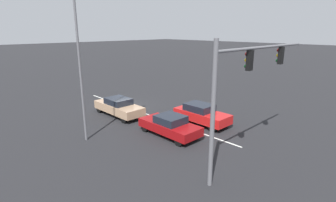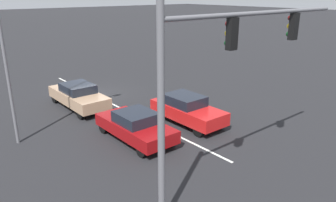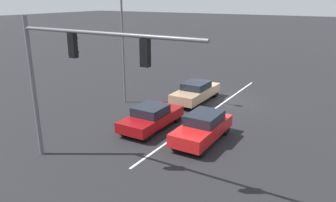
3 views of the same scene
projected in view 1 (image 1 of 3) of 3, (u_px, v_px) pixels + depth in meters
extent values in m
plane|color=black|center=(127.00, 107.00, 23.43)|extent=(240.00, 240.00, 0.00)
cube|color=silver|center=(147.00, 114.00, 21.52)|extent=(0.12, 17.52, 0.01)
cube|color=maroon|center=(170.00, 127.00, 17.14)|extent=(1.79, 4.29, 0.57)
cube|color=black|center=(171.00, 119.00, 16.93)|extent=(1.58, 1.73, 0.49)
cube|color=red|center=(155.00, 115.00, 18.98)|extent=(0.24, 0.06, 0.12)
cube|color=red|center=(142.00, 119.00, 18.13)|extent=(0.24, 0.06, 0.12)
cylinder|color=black|center=(196.00, 134.00, 16.62)|extent=(0.22, 0.61, 0.61)
cylinder|color=black|center=(179.00, 141.00, 15.59)|extent=(0.22, 0.61, 0.61)
cylinder|color=black|center=(162.00, 122.00, 18.83)|extent=(0.22, 0.61, 0.61)
cylinder|color=black|center=(145.00, 127.00, 17.80)|extent=(0.22, 0.61, 0.61)
cube|color=red|center=(202.00, 116.00, 19.17)|extent=(1.71, 4.19, 0.64)
cube|color=black|center=(199.00, 107.00, 19.20)|extent=(1.50, 1.98, 0.51)
cube|color=red|center=(186.00, 106.00, 20.95)|extent=(0.24, 0.06, 0.12)
cube|color=red|center=(176.00, 109.00, 20.15)|extent=(0.24, 0.06, 0.12)
cylinder|color=black|center=(225.00, 122.00, 18.69)|extent=(0.22, 0.64, 0.64)
cylinder|color=black|center=(213.00, 128.00, 17.72)|extent=(0.22, 0.64, 0.64)
cylinder|color=black|center=(192.00, 113.00, 20.80)|extent=(0.22, 0.64, 0.64)
cylinder|color=black|center=(180.00, 117.00, 19.83)|extent=(0.22, 0.64, 0.64)
cube|color=tan|center=(119.00, 108.00, 21.06)|extent=(1.76, 4.71, 0.63)
cube|color=black|center=(118.00, 101.00, 20.92)|extent=(1.54, 1.96, 0.47)
cube|color=red|center=(110.00, 99.00, 23.03)|extent=(0.24, 0.06, 0.12)
cube|color=red|center=(97.00, 102.00, 22.21)|extent=(0.24, 0.06, 0.12)
cylinder|color=black|center=(140.00, 114.00, 20.42)|extent=(0.22, 0.66, 0.66)
cylinder|color=black|center=(124.00, 119.00, 19.41)|extent=(0.22, 0.66, 0.66)
cylinder|color=black|center=(115.00, 105.00, 22.87)|extent=(0.22, 0.66, 0.66)
cylinder|color=black|center=(99.00, 109.00, 21.87)|extent=(0.22, 0.66, 0.66)
cylinder|color=slate|center=(213.00, 117.00, 10.92)|extent=(0.20, 0.20, 6.41)
cylinder|color=slate|center=(266.00, 47.00, 13.04)|extent=(8.41, 0.14, 0.14)
cube|color=black|center=(281.00, 55.00, 14.46)|extent=(0.32, 0.22, 0.95)
sphere|color=#4C0C0C|center=(279.00, 50.00, 14.50)|extent=(0.20, 0.20, 0.20)
sphere|color=yellow|center=(278.00, 55.00, 14.57)|extent=(0.20, 0.20, 0.20)
sphere|color=#0A3814|center=(277.00, 60.00, 14.65)|extent=(0.20, 0.20, 0.20)
cube|color=black|center=(250.00, 60.00, 12.17)|extent=(0.32, 0.22, 0.95)
sphere|color=#4C0C0C|center=(247.00, 54.00, 12.21)|extent=(0.20, 0.20, 0.20)
sphere|color=yellow|center=(247.00, 60.00, 12.28)|extent=(0.20, 0.20, 0.20)
sphere|color=#0A3814|center=(246.00, 66.00, 12.36)|extent=(0.20, 0.20, 0.20)
cylinder|color=slate|center=(80.00, 69.00, 15.35)|extent=(0.14, 0.14, 8.99)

